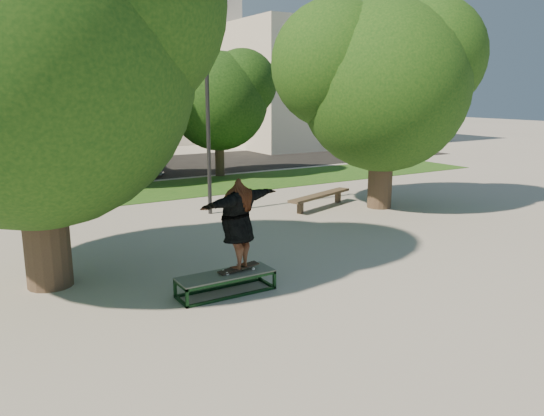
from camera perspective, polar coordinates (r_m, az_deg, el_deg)
ground at (r=11.49m, az=-0.60°, el=-5.97°), size 120.00×120.00×0.00m
grass_strip at (r=20.30m, az=-12.02°, el=1.87°), size 30.00×4.00×0.02m
asphalt_strip at (r=26.22m, az=-18.90°, el=3.79°), size 40.00×8.00×0.01m
tree_left at (r=10.57m, az=-25.31°, el=15.61°), size 6.96×5.95×7.12m
tree_right at (r=16.96m, az=11.61°, el=13.74°), size 6.24×5.33×6.51m
bg_tree_mid at (r=21.92m, az=-20.09°, el=12.69°), size 5.76×4.92×6.24m
bg_tree_right at (r=23.21m, az=-6.02°, el=12.00°), size 5.04×4.31×5.43m
lamppost at (r=15.81m, az=-6.94°, el=10.60°), size 0.25×0.15×6.11m
side_building at (r=39.25m, az=5.61°, el=12.87°), size 15.00×10.00×8.00m
grind_box at (r=9.82m, az=-4.99°, el=-8.09°), size 1.80×0.60×0.38m
skater_rig at (r=9.61m, az=-3.70°, el=-1.69°), size 2.10×1.31×1.74m
bench at (r=16.91m, az=5.20°, el=1.27°), size 2.88×1.34×0.45m
car_dark at (r=24.81m, az=-20.30°, el=5.14°), size 2.33×5.16×1.64m
car_grey at (r=26.63m, az=-15.83°, el=5.79°), size 3.53×5.98×1.56m
car_silver_b at (r=25.09m, az=-15.76°, el=5.30°), size 2.62×5.24×1.46m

